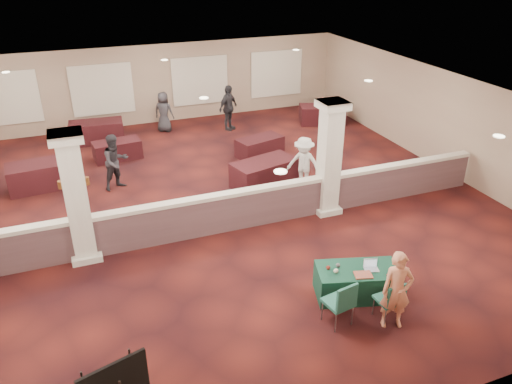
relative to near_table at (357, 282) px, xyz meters
name	(u,v)px	position (x,y,z in m)	size (l,w,h in m)	color
ground	(209,205)	(-1.82, 5.07, -0.33)	(16.00, 16.00, 0.00)	#481512
wall_back	(152,85)	(-1.82, 13.07, 1.27)	(16.00, 0.04, 3.20)	gray
wall_front	(363,355)	(-1.82, -2.93, 1.27)	(16.00, 0.04, 3.20)	gray
wall_right	(442,121)	(6.18, 5.07, 1.27)	(0.04, 16.00, 3.20)	gray
ceiling	(204,97)	(-1.82, 5.07, 2.87)	(16.00, 16.00, 0.02)	silver
partition_wall	(224,212)	(-1.82, 3.57, 0.24)	(15.60, 0.28, 1.10)	#51363C
column_left	(76,197)	(-5.32, 3.57, 1.31)	(0.72, 0.72, 3.20)	beige
column_right	(329,157)	(1.18, 3.57, 1.31)	(0.72, 0.72, 3.20)	beige
sconce_left	(60,185)	(-5.60, 3.57, 1.67)	(0.12, 0.12, 0.18)	brown
sconce_right	(87,181)	(-5.04, 3.57, 1.67)	(0.12, 0.12, 0.18)	brown
near_table	(357,282)	(0.00, 0.00, 0.00)	(1.72, 0.86, 0.66)	#103C2D
conf_chair_main	(392,298)	(0.19, -0.96, 0.22)	(0.49, 0.50, 0.93)	#205F52
conf_chair_side	(342,301)	(-0.80, -0.72, 0.27)	(0.59, 0.60, 1.02)	#205F52
woman	(397,291)	(0.17, -1.08, 0.50)	(0.60, 0.40, 1.67)	#E39563
far_table_front_left	(43,175)	(-6.24, 8.07, 0.08)	(2.00, 1.00, 0.81)	black
far_table_front_center	(264,173)	(0.18, 5.75, 0.07)	(1.99, 1.00, 0.81)	black
far_table_front_right	(260,147)	(0.94, 8.07, 0.00)	(1.63, 0.81, 0.66)	black
far_table_back_left	(97,132)	(-4.32, 11.57, 0.07)	(1.95, 0.98, 0.79)	black
far_table_back_center	(117,150)	(-3.82, 9.59, -0.01)	(1.60, 0.80, 0.65)	black
far_table_back_right	(322,114)	(4.68, 10.43, 0.05)	(1.85, 0.93, 0.75)	black
attendee_a	(116,162)	(-4.09, 7.18, 0.54)	(0.83, 0.46, 1.74)	black
attendee_b	(304,164)	(1.18, 5.07, 0.51)	(1.08, 0.49, 1.68)	#B8B8B4
attendee_c	(228,108)	(0.78, 11.07, 0.58)	(1.06, 0.51, 1.81)	black
attendee_d	(164,112)	(-1.67, 11.82, 0.47)	(0.79, 0.43, 1.60)	black
laptop_base	(371,269)	(0.25, -0.12, 0.34)	(0.30, 0.21, 0.02)	#BCBCC0
laptop_screen	(370,262)	(0.28, -0.02, 0.45)	(0.30, 0.01, 0.20)	#BCBCC0
screen_glow	(370,263)	(0.28, -0.03, 0.43)	(0.27, 0.00, 0.17)	silver
knitting	(363,275)	(-0.02, -0.23, 0.34)	(0.36, 0.27, 0.03)	#D54522
yarn_cream	(336,271)	(-0.50, 0.05, 0.38)	(0.10, 0.10, 0.10)	beige
yarn_red	(328,268)	(-0.60, 0.22, 0.38)	(0.09, 0.09, 0.09)	maroon
yarn_grey	(338,265)	(-0.36, 0.22, 0.38)	(0.09, 0.09, 0.09)	#525358
scissors	(389,275)	(0.49, -0.41, 0.34)	(0.11, 0.03, 0.01)	red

